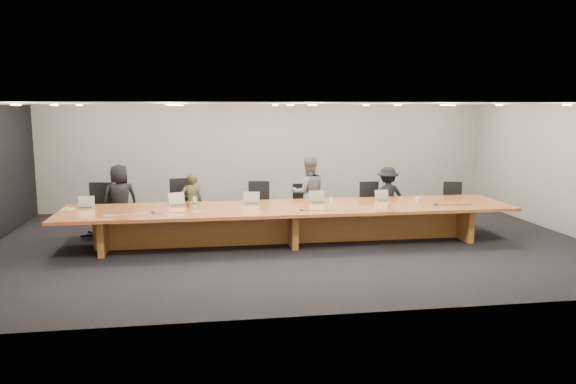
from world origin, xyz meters
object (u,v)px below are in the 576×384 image
Objects in this scene: chair_left at (183,205)px; person_c at (309,193)px; av_box at (109,216)px; conference_table at (290,218)px; chair_mid_right at (303,206)px; mic_right at (436,204)px; amber_mug at (189,205)px; water_bottle at (195,203)px; chair_far_right at (453,203)px; paper_cup_far at (418,200)px; person_d at (387,197)px; person_a at (120,200)px; mic_left at (153,212)px; laptop_b at (179,199)px; chair_far_left at (98,209)px; laptop_d at (318,197)px; paper_cup_near at (331,200)px; chair_right at (371,205)px; mic_center at (302,210)px; person_b at (192,203)px; laptop_a at (86,202)px; chair_mid_left at (258,206)px; laptop_e at (384,196)px; laptop_c at (251,198)px.

person_c is at bearing -11.18° from chair_left.
conference_table is at bearing 5.62° from av_box.
chair_mid_right is 2.96m from mic_right.
chair_mid_right is 10.15× the size of amber_mug.
amber_mug is at bearing 128.12° from water_bottle.
chair_far_right is 1.70m from paper_cup_far.
mic_right is at bearing 107.14° from person_d.
person_a reaches higher than paper_cup_far.
chair_left is 9.82× the size of mic_left.
chair_far_left is at bearing 130.11° from laptop_b.
laptop_d is at bearing 146.57° from person_a.
person_d is at bearing 26.47° from conference_table.
chair_left reaches higher than paper_cup_near.
paper_cup_near is (-3.13, -0.84, 0.30)m from chair_far_right.
chair_right is 4.97m from mic_left.
mic_center is (-0.47, -1.72, -0.06)m from person_c.
chair_mid_right is 1.12m from paper_cup_near.
person_b is 10.97× the size of mic_left.
av_box is 1.61× the size of mic_right.
chair_right is at bearing -14.18° from laptop_b.
laptop_a is 0.89× the size of laptop_b.
chair_mid_left reaches higher than laptop_e.
chair_far_left is 0.50m from person_a.
paper_cup_near is at bearing 163.44° from mic_right.
conference_table is 1.43m from person_c.
laptop_c is 2.59× the size of mic_right.
chair_mid_right reaches higher than laptop_e.
person_a is (-1.32, -0.06, 0.17)m from chair_left.
laptop_c reaches higher than mic_right.
chair_far_left is 10.30× the size of mic_center.
conference_table is at bearing 107.54° from mic_center.
water_bottle is (0.07, -1.14, 0.19)m from person_b.
paper_cup_near is at bearing -3.23° from laptop_a.
mic_left is at bearing 176.13° from mic_center.
mic_left is (-5.41, -0.39, -0.03)m from paper_cup_far.
mic_center is at bearing -3.87° from mic_left.
paper_cup_far is (6.22, -1.16, 0.03)m from person_a.
person_b is 13.33× the size of amber_mug.
av_box is (-1.54, -0.57, -0.09)m from water_bottle.
mic_right is (2.34, -0.58, -0.11)m from laptop_d.
chair_far_left reaches higher than laptop_b.
person_a is 5.94m from person_d.
laptop_e is at bearing 5.78° from av_box.
conference_table is 91.97× the size of paper_cup_far.
laptop_c is 2.73× the size of mic_left.
laptop_e is at bearing 3.79° from water_bottle.
chair_right is 5.56m from person_a.
amber_mug is 2.28m from mic_center.
laptop_e reaches higher than av_box.
amber_mug is (-0.05, -0.99, 0.13)m from person_b.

